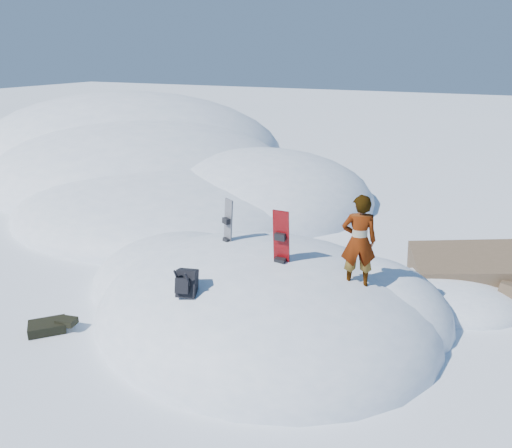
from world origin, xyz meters
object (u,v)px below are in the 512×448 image
at_px(snowboard_red, 281,251).
at_px(snowboard_dark, 227,233).
at_px(person, 359,241).
at_px(backpack, 186,283).

bearing_deg(snowboard_red, snowboard_dark, 157.45).
distance_m(snowboard_red, person, 1.42).
distance_m(snowboard_red, backpack, 1.83).
relative_size(snowboard_red, snowboard_dark, 1.13).
xyz_separation_m(snowboard_red, person, (1.36, 0.19, 0.36)).
bearing_deg(person, backpack, 12.01).
xyz_separation_m(snowboard_dark, person, (2.78, -0.39, 0.42)).
distance_m(snowboard_dark, backpack, 2.02).
bearing_deg(snowboard_dark, person, 22.67).
height_order(backpack, person, person).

